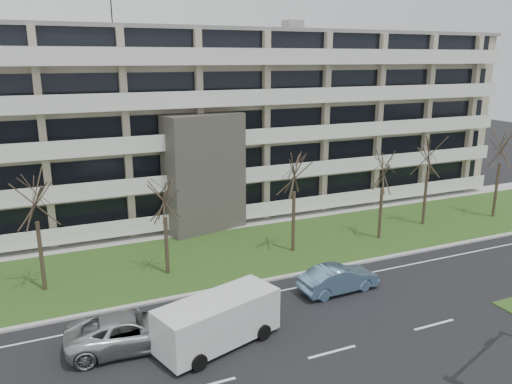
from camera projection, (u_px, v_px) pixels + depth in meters
name	position (u px, v px, depth m)	size (l,w,h in m)	color
ground	(332.00, 352.00, 22.76)	(160.00, 160.00, 0.00)	black
grass_verge	(231.00, 253.00, 34.25)	(90.00, 10.00, 0.06)	#244918
curb	(260.00, 281.00, 29.82)	(90.00, 0.35, 0.12)	#B2B2AD
sidewalk	(206.00, 229.00, 39.11)	(90.00, 2.00, 0.08)	#B2B2AD
lane_edge_line	(271.00, 293.00, 28.51)	(90.00, 0.12, 0.01)	white
apartment_building	(179.00, 122.00, 43.17)	(60.50, 15.10, 18.75)	tan
silver_pickup	(130.00, 331.00, 22.99)	(2.68, 5.80, 1.61)	#B6B9BE
blue_sedan	(338.00, 279.00, 28.53)	(1.64, 4.70, 1.55)	#6B93BA
white_van	(219.00, 317.00, 23.11)	(6.30, 3.85, 2.30)	white
tree_2	(34.00, 194.00, 27.33)	(3.72, 3.72, 7.44)	#382B21
tree_3	(164.00, 195.00, 29.68)	(3.29, 3.29, 6.57)	#382B21
tree_4	(295.00, 168.00, 33.11)	(3.82, 3.82, 7.64)	#382B21
tree_5	(383.00, 168.00, 35.72)	(3.47, 3.47, 6.94)	#382B21
tree_6	(429.00, 151.00, 38.66)	(3.86, 3.86, 7.71)	#382B21
tree_7	(502.00, 141.00, 40.46)	(4.14, 4.14, 8.27)	#382B21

